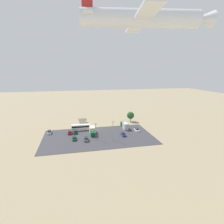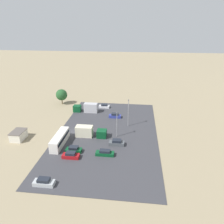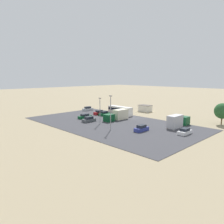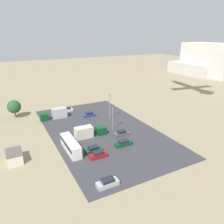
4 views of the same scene
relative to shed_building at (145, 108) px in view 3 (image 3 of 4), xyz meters
name	(u,v)px [view 3 (image 3 of 4)]	position (x,y,z in m)	size (l,w,h in m)	color
ground_plane	(135,118)	(-6.52, 14.10, -1.32)	(400.00, 400.00, 0.00)	gray
parking_lot_surface	(111,123)	(-6.52, 25.35, -1.28)	(53.91, 30.27, 0.08)	#38383D
shed_building	(145,108)	(0.00, 0.00, 0.00)	(5.04, 3.53, 2.63)	silver
bus	(120,110)	(1.52, 13.07, 0.43)	(10.21, 2.47, 3.11)	silver
parked_car_0	(141,128)	(-18.85, 26.40, -0.55)	(1.75, 4.30, 1.66)	navy
parked_car_1	(88,109)	(17.91, 15.25, -0.56)	(1.83, 4.45, 1.64)	#ADB2B7
parked_car_2	(89,120)	(-0.07, 28.88, -0.55)	(1.92, 4.29, 1.66)	#4C5156
parked_car_3	(104,114)	(4.78, 17.92, -0.59)	(1.86, 4.17, 1.57)	#0C4723
parked_car_4	(85,116)	(5.34, 26.35, -0.62)	(1.74, 4.77, 1.50)	#0C4723
parked_car_5	(99,113)	(7.52, 17.96, -0.57)	(1.87, 4.31, 1.62)	maroon
parked_car_6	(185,132)	(-28.16, 21.09, -0.62)	(1.93, 4.16, 1.50)	silver
parked_truck_0	(178,121)	(-22.92, 15.23, 0.35)	(2.36, 9.24, 3.47)	#0C4723
parked_truck_1	(117,115)	(-4.05, 20.21, 0.24)	(2.57, 9.21, 3.24)	#0C4723
tree_near_shed	(222,111)	(-30.40, 2.90, 2.73)	(4.64, 4.64, 6.38)	brown
light_pole_lot_centre	(111,111)	(-12.45, 31.39, 3.79)	(0.90, 0.28, 9.19)	gray
light_pole_lot_edge	(100,110)	(-4.84, 28.43, 3.10)	(0.90, 0.28, 7.83)	gray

